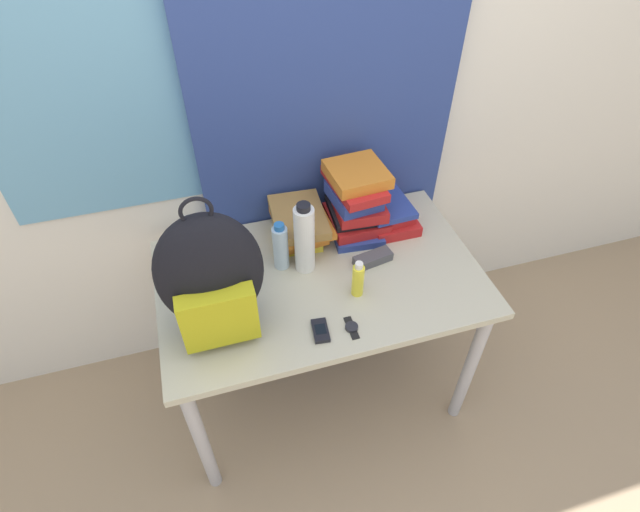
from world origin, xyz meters
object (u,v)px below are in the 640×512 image
(water_bottle, at_px, (281,247))
(sports_bottle, at_px, (304,239))
(backpack, at_px, (211,277))
(cell_phone, at_px, (320,331))
(book_stack_center, at_px, (355,201))
(book_stack_right, at_px, (387,211))
(wristwatch, at_px, (352,327))
(sunscreen_bottle, at_px, (358,280))
(sunglasses_case, at_px, (373,259))
(book_stack_left, at_px, (300,225))

(water_bottle, xyz_separation_m, sports_bottle, (0.08, -0.03, 0.05))
(backpack, relative_size, cell_phone, 5.32)
(book_stack_center, height_order, book_stack_right, book_stack_center)
(book_stack_center, height_order, sports_bottle, sports_bottle)
(book_stack_right, xyz_separation_m, wristwatch, (-0.32, -0.49, -0.04))
(sunscreen_bottle, bearing_deg, sunglasses_case, 50.22)
(sunscreen_bottle, bearing_deg, water_bottle, 136.66)
(sports_bottle, xyz_separation_m, sunscreen_bottle, (0.14, -0.18, -0.07))
(sunglasses_case, bearing_deg, book_stack_left, 138.09)
(book_stack_center, bearing_deg, sunscreen_bottle, -107.56)
(water_bottle, bearing_deg, book_stack_right, 15.30)
(water_bottle, bearing_deg, sunscreen_bottle, -43.34)
(book_stack_left, relative_size, wristwatch, 3.03)
(cell_phone, distance_m, sunglasses_case, 0.39)
(book_stack_center, relative_size, cell_phone, 3.00)
(book_stack_left, xyz_separation_m, sunglasses_case, (0.23, -0.21, -0.06))
(sports_bottle, bearing_deg, water_bottle, 157.77)
(book_stack_center, xyz_separation_m, wristwatch, (-0.18, -0.48, -0.13))
(water_bottle, relative_size, wristwatch, 2.13)
(sunscreen_bottle, bearing_deg, cell_phone, -143.56)
(sunglasses_case, bearing_deg, book_stack_right, 56.42)
(water_bottle, height_order, sunscreen_bottle, water_bottle)
(book_stack_center, relative_size, sunglasses_case, 1.89)
(water_bottle, height_order, cell_phone, water_bottle)
(backpack, height_order, sports_bottle, backpack)
(book_stack_center, distance_m, sunglasses_case, 0.24)
(sunscreen_bottle, distance_m, wristwatch, 0.17)
(backpack, xyz_separation_m, sunscreen_bottle, (0.49, -0.01, -0.15))
(book_stack_left, height_order, book_stack_center, book_stack_center)
(book_stack_center, bearing_deg, sunglasses_case, -89.20)
(sunscreen_bottle, height_order, wristwatch, sunscreen_bottle)
(backpack, xyz_separation_m, sports_bottle, (0.35, 0.17, -0.08))
(book_stack_right, height_order, sports_bottle, sports_bottle)
(book_stack_left, distance_m, sports_bottle, 0.18)
(book_stack_left, distance_m, sunscreen_bottle, 0.36)
(sunscreen_bottle, xyz_separation_m, sunglasses_case, (0.11, 0.13, -0.05))
(book_stack_left, xyz_separation_m, wristwatch, (0.05, -0.48, -0.07))
(sports_bottle, xyz_separation_m, cell_phone, (-0.03, -0.31, -0.14))
(book_stack_right, xyz_separation_m, water_bottle, (-0.48, -0.13, 0.05))
(sports_bottle, height_order, cell_phone, sports_bottle)
(water_bottle, height_order, wristwatch, water_bottle)
(wristwatch, bearing_deg, book_stack_left, 95.93)
(backpack, relative_size, sports_bottle, 1.76)
(book_stack_left, bearing_deg, backpack, -137.98)
(cell_phone, bearing_deg, wristwatch, -7.76)
(water_bottle, bearing_deg, book_stack_center, 20.53)
(book_stack_left, relative_size, cell_phone, 2.94)
(backpack, distance_m, sunglasses_case, 0.65)
(backpack, distance_m, cell_phone, 0.40)
(cell_phone, bearing_deg, water_bottle, 98.26)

